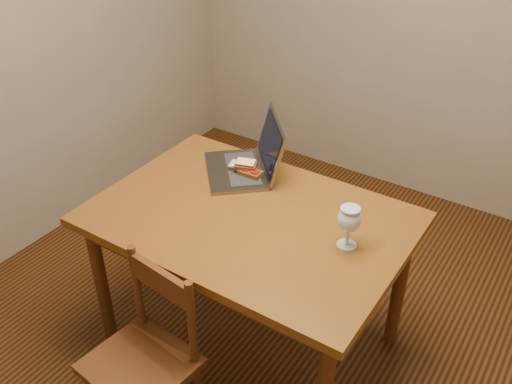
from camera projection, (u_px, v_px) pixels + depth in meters
The scene contains 10 objects.
floor at pixel (280, 332), 2.83m from camera, with size 3.20×3.20×0.02m, color black.
left_wall at pixel (11, 16), 2.85m from camera, with size 0.02×3.20×2.60m, color gray.
table at pixel (250, 232), 2.43m from camera, with size 1.30×0.90×0.74m.
chair at pixel (143, 353), 2.16m from camera, with size 0.41×0.40×0.40m.
plate at pixel (245, 174), 2.64m from camera, with size 0.19×0.19×0.02m, color black.
sandwich_cheese at pixel (241, 166), 2.65m from camera, with size 0.11×0.06×0.03m, color #381E0C, non-canonical shape.
sandwich_tomato at pixel (251, 172), 2.61m from camera, with size 0.11×0.06×0.03m, color #381E0C, non-canonical shape.
sandwich_top at pixel (246, 165), 2.62m from camera, with size 0.10×0.06×0.03m, color #381E0C, non-canonical shape.
milk_glass at pixel (348, 227), 2.16m from camera, with size 0.09×0.09×0.18m, color white, non-canonical shape.
laptop at pixel (252, 158), 2.64m from camera, with size 0.50×0.50×0.27m.
Camera 1 is at (0.99, -1.72, 2.13)m, focal length 40.00 mm.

